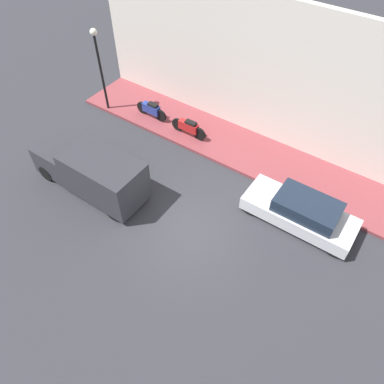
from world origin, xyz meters
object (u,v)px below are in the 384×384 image
at_px(delivery_van, 91,171).
at_px(streetlamp, 99,59).
at_px(parked_car, 301,212).
at_px(motorcycle_blue, 151,109).
at_px(motorcycle_red, 189,127).

relative_size(delivery_van, streetlamp, 1.21).
height_order(parked_car, streetlamp, streetlamp).
bearing_deg(motorcycle_blue, motorcycle_red, -92.54).
bearing_deg(motorcycle_red, delivery_van, 164.60).
bearing_deg(delivery_van, motorcycle_blue, 10.74).
distance_m(parked_car, motorcycle_red, 6.81).
xyz_separation_m(motorcycle_red, motorcycle_blue, (0.10, 2.36, -0.00)).
bearing_deg(streetlamp, delivery_van, -142.84).
bearing_deg(motorcycle_red, parked_car, -105.40).
bearing_deg(streetlamp, parked_car, -96.17).
height_order(parked_car, motorcycle_blue, parked_car).
xyz_separation_m(motorcycle_red, streetlamp, (-0.58, 4.77, 2.32)).
bearing_deg(motorcycle_blue, streetlamp, 105.93).
relative_size(parked_car, motorcycle_red, 2.27).
bearing_deg(parked_car, motorcycle_blue, 77.91).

